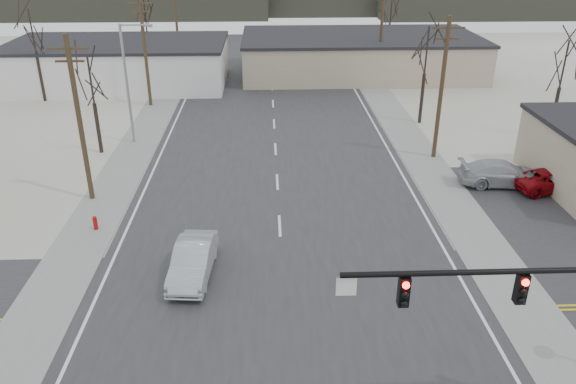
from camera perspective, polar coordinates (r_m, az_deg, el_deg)
name	(u,v)px	position (r m, az deg, el deg)	size (l,w,h in m)	color
ground	(285,316)	(24.89, -0.35, -12.44)	(140.00, 140.00, 0.00)	silver
main_road	(277,176)	(37.86, -1.13, 1.64)	(18.00, 110.00, 0.05)	#29292C
cross_road	(285,315)	(24.88, -0.35, -12.41)	(90.00, 10.00, 0.04)	#29292C
sidewalk_left	(134,151)	(43.63, -15.37, 4.01)	(3.00, 90.00, 0.06)	gray
sidewalk_right	(414,147)	(43.94, 12.72, 4.46)	(3.00, 90.00, 0.06)	gray
traffic_signal_mast	(551,313)	(19.13, 25.17, -11.04)	(8.95, 0.43, 7.20)	black
fire_hydrant	(95,223)	(32.80, -18.99, -2.97)	(0.24, 0.24, 0.87)	#A50C0C
building_left_far	(119,63)	(62.96, -16.76, 12.42)	(22.30, 12.30, 4.50)	silver
building_right_far	(359,54)	(65.85, 7.26, 13.71)	(26.30, 14.30, 4.30)	tan
upole_left_b	(79,118)	(34.94, -20.46, 7.07)	(2.20, 0.30, 10.00)	#443220
upole_left_c	(145,49)	(53.73, -14.34, 13.86)	(2.20, 0.30, 10.00)	#443220
upole_left_d	(176,17)	(73.16, -11.31, 17.04)	(2.20, 0.30, 10.00)	#443220
upole_right_a	(442,87)	(40.81, 15.34, 10.25)	(2.20, 0.30, 10.00)	#443220
upole_right_b	(381,32)	(61.70, 9.45, 15.70)	(2.20, 0.30, 10.00)	#443220
streetlight_main	(129,78)	(44.07, -15.86, 11.09)	(2.40, 0.25, 9.00)	gray
tree_left_near	(91,83)	(42.73, -19.36, 10.39)	(3.30, 3.30, 7.35)	#2E211C
tree_right_mid	(427,53)	(48.41, 13.90, 13.56)	(3.74, 3.74, 8.33)	#2E211C
tree_left_far	(145,15)	(67.60, -14.31, 17.02)	(3.96, 3.96, 8.82)	#2E211C
tree_right_far	(391,13)	(73.97, 10.42, 17.48)	(3.52, 3.52, 7.84)	#2E211C
tree_lot	(564,67)	(48.38, 26.21, 11.30)	(3.52, 3.52, 7.84)	#2E211C
tree_left_mid	(33,34)	(58.44, -24.51, 14.37)	(3.96, 3.96, 8.82)	#2E211C
sedan_crossing	(193,260)	(27.31, -9.63, -6.87)	(1.71, 4.90, 1.61)	#9DA3A7
car_far_a	(263,71)	(63.11, -2.54, 12.16)	(2.25, 5.54, 1.61)	black
car_far_b	(270,50)	(74.80, -1.87, 14.24)	(1.83, 4.54, 1.55)	black
car_parked_red	(551,180)	(39.27, 25.15, 1.10)	(2.24, 4.87, 1.35)	maroon
car_parked_silver	(502,173)	(38.79, 20.93, 1.77)	(2.22, 5.46, 1.58)	#9C9FA6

